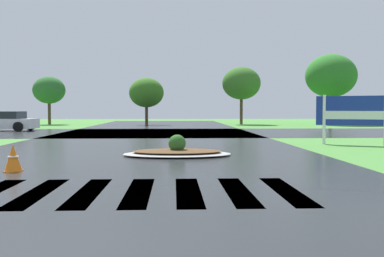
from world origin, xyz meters
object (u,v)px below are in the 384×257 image
at_px(median_island, 177,152).
at_px(car_white_sedan, 4,122).
at_px(estate_billboard, 354,113).
at_px(traffic_cone, 13,158).

bearing_deg(median_island, car_white_sedan, 125.42).
bearing_deg(estate_billboard, median_island, 53.95).
bearing_deg(traffic_cone, car_white_sedan, 111.18).
height_order(estate_billboard, traffic_cone, estate_billboard).
distance_m(estate_billboard, traffic_cone, 13.51).
relative_size(median_island, car_white_sedan, 0.77).
xyz_separation_m(estate_billboard, car_white_sedan, (-18.94, 12.36, -0.72)).
distance_m(estate_billboard, car_white_sedan, 22.63).
height_order(car_white_sedan, traffic_cone, car_white_sedan).
relative_size(estate_billboard, car_white_sedan, 0.62).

